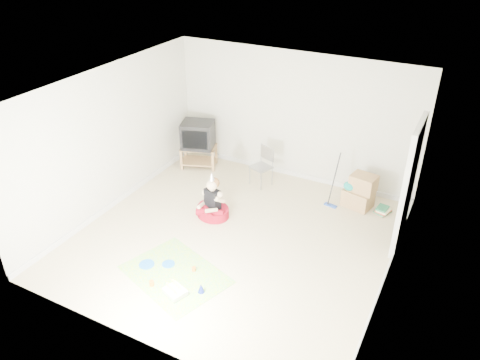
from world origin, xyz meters
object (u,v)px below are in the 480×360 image
at_px(cardboard_boxes, 360,192).
at_px(folding_chair, 261,167).
at_px(tv_stand, 199,155).
at_px(crt_tv, 198,135).
at_px(birthday_cake, 175,292).
at_px(seated_woman, 213,207).

bearing_deg(cardboard_boxes, folding_chair, -176.64).
height_order(tv_stand, crt_tv, crt_tv).
distance_m(tv_stand, folding_chair, 1.54).
bearing_deg(tv_stand, folding_chair, -4.09).
relative_size(tv_stand, birthday_cake, 2.28).
distance_m(crt_tv, folding_chair, 1.57).
xyz_separation_m(seated_woman, birthday_cake, (0.54, -2.00, -0.15)).
xyz_separation_m(crt_tv, folding_chair, (1.53, -0.11, -0.35)).
distance_m(cardboard_boxes, seated_woman, 2.72).
bearing_deg(crt_tv, tv_stand, 71.97).
bearing_deg(folding_chair, crt_tv, 175.91).
bearing_deg(birthday_cake, seated_woman, 105.13).
relative_size(tv_stand, seated_woman, 0.96).
bearing_deg(crt_tv, birthday_cake, -81.24).
height_order(crt_tv, seated_woman, crt_tv).
xyz_separation_m(folding_chair, seated_woman, (-0.29, -1.42, -0.20)).
xyz_separation_m(tv_stand, folding_chair, (1.53, -0.11, 0.12)).
bearing_deg(tv_stand, crt_tv, -90.00).
bearing_deg(folding_chair, seated_woman, -101.39).
distance_m(folding_chair, birthday_cake, 3.45).
bearing_deg(cardboard_boxes, tv_stand, -179.91).
relative_size(cardboard_boxes, seated_woman, 0.73).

